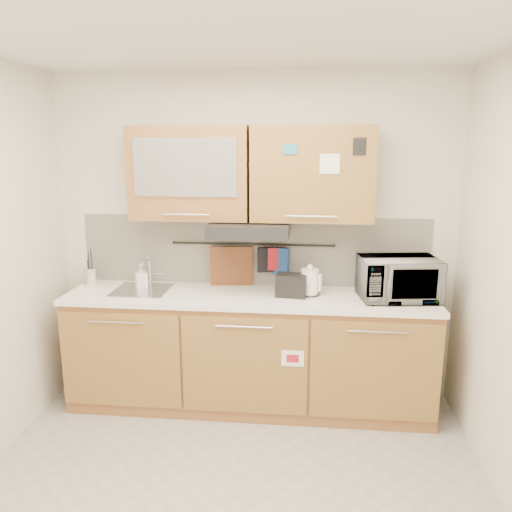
# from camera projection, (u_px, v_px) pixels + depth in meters

# --- Properties ---
(floor) EXTENTS (3.20, 3.20, 0.00)m
(floor) POSITION_uv_depth(u_px,v_px,m) (226.00, 508.00, 2.87)
(floor) COLOR #9E9993
(floor) RESTS_ON ground
(ceiling) EXTENTS (3.20, 3.20, 0.00)m
(ceiling) POSITION_uv_depth(u_px,v_px,m) (218.00, 21.00, 2.29)
(ceiling) COLOR white
(ceiling) RESTS_ON wall_back
(wall_back) EXTENTS (3.20, 0.00, 3.20)m
(wall_back) POSITION_uv_depth(u_px,v_px,m) (253.00, 238.00, 4.04)
(wall_back) COLOR silver
(wall_back) RESTS_ON ground
(base_cabinet) EXTENTS (2.80, 0.64, 0.88)m
(base_cabinet) POSITION_uv_depth(u_px,v_px,m) (249.00, 357.00, 3.93)
(base_cabinet) COLOR #985F36
(base_cabinet) RESTS_ON floor
(countertop) EXTENTS (2.82, 0.62, 0.04)m
(countertop) POSITION_uv_depth(u_px,v_px,m) (249.00, 297.00, 3.82)
(countertop) COLOR white
(countertop) RESTS_ON base_cabinet
(backsplash) EXTENTS (2.80, 0.02, 0.56)m
(backsplash) POSITION_uv_depth(u_px,v_px,m) (253.00, 251.00, 4.05)
(backsplash) COLOR silver
(backsplash) RESTS_ON countertop
(upper_cabinets) EXTENTS (1.82, 0.37, 0.70)m
(upper_cabinets) POSITION_uv_depth(u_px,v_px,m) (250.00, 173.00, 3.75)
(upper_cabinets) COLOR #985F36
(upper_cabinets) RESTS_ON wall_back
(range_hood) EXTENTS (0.60, 0.46, 0.10)m
(range_hood) POSITION_uv_depth(u_px,v_px,m) (250.00, 229.00, 3.77)
(range_hood) COLOR black
(range_hood) RESTS_ON upper_cabinets
(sink) EXTENTS (0.42, 0.40, 0.26)m
(sink) POSITION_uv_depth(u_px,v_px,m) (142.00, 290.00, 3.92)
(sink) COLOR silver
(sink) RESTS_ON countertop
(utensil_rail) EXTENTS (1.30, 0.02, 0.02)m
(utensil_rail) POSITION_uv_depth(u_px,v_px,m) (253.00, 244.00, 4.00)
(utensil_rail) COLOR black
(utensil_rail) RESTS_ON backsplash
(utensil_crock) EXTENTS (0.12, 0.12, 0.30)m
(utensil_crock) POSITION_uv_depth(u_px,v_px,m) (92.00, 276.00, 4.04)
(utensil_crock) COLOR silver
(utensil_crock) RESTS_ON countertop
(kettle) EXTENTS (0.18, 0.18, 0.24)m
(kettle) POSITION_uv_depth(u_px,v_px,m) (310.00, 283.00, 3.79)
(kettle) COLOR white
(kettle) RESTS_ON countertop
(toaster) EXTENTS (0.24, 0.16, 0.17)m
(toaster) POSITION_uv_depth(u_px,v_px,m) (291.00, 285.00, 3.76)
(toaster) COLOR black
(toaster) RESTS_ON countertop
(microwave) EXTENTS (0.61, 0.45, 0.31)m
(microwave) POSITION_uv_depth(u_px,v_px,m) (398.00, 279.00, 3.68)
(microwave) COLOR #999999
(microwave) RESTS_ON countertop
(soap_bottle) EXTENTS (0.12, 0.12, 0.19)m
(soap_bottle) POSITION_uv_depth(u_px,v_px,m) (141.00, 276.00, 3.98)
(soap_bottle) COLOR #999999
(soap_bottle) RESTS_ON countertop
(cutting_board) EXTENTS (0.35, 0.07, 0.43)m
(cutting_board) POSITION_uv_depth(u_px,v_px,m) (231.00, 272.00, 4.05)
(cutting_board) COLOR brown
(cutting_board) RESTS_ON utensil_rail
(oven_mitt) EXTENTS (0.14, 0.08, 0.22)m
(oven_mitt) POSITION_uv_depth(u_px,v_px,m) (281.00, 261.00, 3.99)
(oven_mitt) COLOR navy
(oven_mitt) RESTS_ON utensil_rail
(dark_pouch) EXTENTS (0.13, 0.07, 0.20)m
(dark_pouch) POSITION_uv_depth(u_px,v_px,m) (266.00, 260.00, 4.00)
(dark_pouch) COLOR black
(dark_pouch) RESTS_ON utensil_rail
(pot_holder) EXTENTS (0.15, 0.05, 0.18)m
(pot_holder) POSITION_uv_depth(u_px,v_px,m) (277.00, 259.00, 3.99)
(pot_holder) COLOR red
(pot_holder) RESTS_ON utensil_rail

